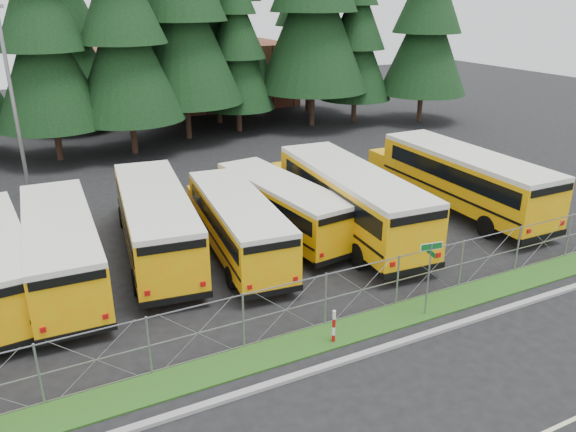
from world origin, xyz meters
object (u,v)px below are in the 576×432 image
Objects in this scene: bus_east at (458,180)px; light_standard at (13,100)px; bus_3 at (155,223)px; street_sign at (430,264)px; bus_2 at (62,249)px; bus_4 at (236,225)px; striped_bollard at (334,327)px; bus_5 at (278,207)px; bus_6 at (347,201)px.

light_standard is at bearing 149.98° from bus_east.
bus_3 reaches higher than street_sign.
bus_4 is at bearing -2.97° from bus_2.
bus_3 is at bearing 128.06° from street_sign.
striped_bollard is (-12.06, -7.60, -0.99)m from bus_east.
bus_2 reaches higher than striped_bollard.
light_standard is at bearing 121.15° from bus_3.
bus_east is at bearing -14.63° from bus_5.
bus_6 is at bearing -3.69° from bus_3.
bus_3 is 15.57m from bus_east.
street_sign is at bearing -56.53° from bus_4.
bus_4 is at bearing -160.72° from bus_5.
bus_6 is (12.52, -0.79, 0.18)m from bus_2.
bus_2 is 11.75m from light_standard.
bus_6 reaches higher than street_sign.
bus_3 is 0.93× the size of bus_6.
bus_2 is 1.06× the size of bus_4.
bus_6 is at bearing 79.36° from street_sign.
bus_5 is 9.13m from street_sign.
bus_5 is at bearing 172.30° from bus_east.
bus_4 is at bearing -18.25° from bus_3.
bus_5 is 3.24m from bus_6.
bus_4 reaches higher than striped_bollard.
bus_2 is 0.89× the size of bus_6.
bus_2 is at bearing -160.72° from bus_3.
street_sign is (11.10, -8.36, 0.61)m from bus_2.
bus_east reaches higher than bus_3.
light_standard is (-10.28, 10.38, 4.18)m from bus_5.
bus_2 is 3.98m from bus_3.
bus_east is 10.13× the size of striped_bollard.
bus_2 is 0.90× the size of bus_east.
bus_5 is at bearing 99.33° from street_sign.
street_sign is at bearing -96.79° from bus_6.
light_standard reaches higher than street_sign.
light_standard reaches higher than striped_bollard.
street_sign is (1.48, -8.98, 0.71)m from bus_5.
bus_4 is at bearing 117.81° from street_sign.
bus_3 is 3.47m from bus_4.
bus_3 is 9.46× the size of striped_bollard.
light_standard reaches higher than bus_4.
bus_3 is at bearing 110.38° from striped_bollard.
bus_4 is 1.01× the size of light_standard.
light_standard is at bearing 95.61° from bus_2.
bus_6 reaches higher than striped_bollard.
bus_east reaches higher than bus_5.
bus_5 is 3.59× the size of street_sign.
bus_2 is at bearing 131.15° from striped_bollard.
street_sign is at bearing -34.79° from bus_2.
street_sign is (-1.42, -7.57, 0.43)m from bus_6.
bus_6 is 4.35× the size of street_sign.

